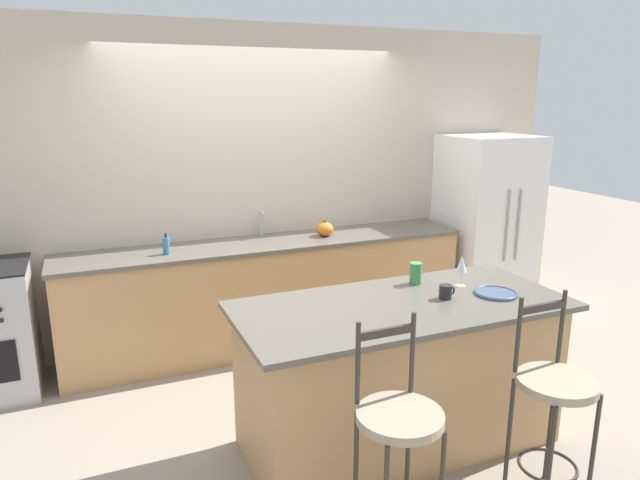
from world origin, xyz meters
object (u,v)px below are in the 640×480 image
object	(u,v)px
pumpkin_decoration	(325,229)
soap_bottle	(166,246)
bar_stool_far	(553,401)
bar_stool_near	(398,437)
dinner_plate	(496,293)
coffee_mug	(446,292)
refrigerator	(485,226)
wine_glass	(462,264)
tumbler_cup	(416,273)

from	to	relation	value
pumpkin_decoration	soap_bottle	size ratio (longest dim) A/B	0.93
pumpkin_decoration	soap_bottle	world-z (taller)	soap_bottle
bar_stool_far	pumpkin_decoration	size ratio (longest dim) A/B	7.36
bar_stool_near	pumpkin_decoration	distance (m)	2.55
dinner_plate	coffee_mug	world-z (taller)	coffee_mug
dinner_plate	soap_bottle	xyz separation A→B (m)	(-1.74, 1.71, 0.06)
bar_stool_far	pumpkin_decoration	xyz separation A→B (m)	(-0.22, 2.46, 0.39)
refrigerator	pumpkin_decoration	distance (m)	1.68
dinner_plate	soap_bottle	bearing A→B (deg)	135.41
wine_glass	dinner_plate	bearing A→B (deg)	-63.32
pumpkin_decoration	soap_bottle	bearing A→B (deg)	-177.14
tumbler_cup	coffee_mug	bearing A→B (deg)	-86.97
bar_stool_near	soap_bottle	size ratio (longest dim) A/B	6.88
wine_glass	pumpkin_decoration	size ratio (longest dim) A/B	1.35
bar_stool_far	coffee_mug	size ratio (longest dim) A/B	10.67
coffee_mug	soap_bottle	xyz separation A→B (m)	(-1.41, 1.65, 0.03)
refrigerator	pumpkin_decoration	size ratio (longest dim) A/B	11.38
dinner_plate	tumbler_cup	bearing A→B (deg)	133.05
refrigerator	dinner_plate	size ratio (longest dim) A/B	6.61
tumbler_cup	pumpkin_decoration	distance (m)	1.41
coffee_mug	tumbler_cup	size ratio (longest dim) A/B	0.75
soap_bottle	bar_stool_near	bearing A→B (deg)	-73.98
wine_glass	tumbler_cup	xyz separation A→B (m)	(-0.24, 0.16, -0.08)
refrigerator	pumpkin_decoration	bearing A→B (deg)	178.01
bar_stool_far	dinner_plate	size ratio (longest dim) A/B	4.27
coffee_mug	bar_stool_near	bearing A→B (deg)	-136.01
refrigerator	pumpkin_decoration	xyz separation A→B (m)	(-1.68, 0.06, 0.11)
coffee_mug	pumpkin_decoration	world-z (taller)	pumpkin_decoration
wine_glass	bar_stool_far	bearing A→B (deg)	-93.50
bar_stool_far	dinner_plate	xyz separation A→B (m)	(0.16, 0.68, 0.34)
dinner_plate	tumbler_cup	size ratio (longest dim) A/B	1.88
dinner_plate	soap_bottle	size ratio (longest dim) A/B	1.61
bar_stool_far	soap_bottle	xyz separation A→B (m)	(-1.58, 2.40, 0.40)
dinner_plate	pumpkin_decoration	world-z (taller)	pumpkin_decoration
soap_bottle	wine_glass	bearing A→B (deg)	-42.60
bar_stool_far	dinner_plate	distance (m)	0.78
dinner_plate	tumbler_cup	world-z (taller)	tumbler_cup
refrigerator	dinner_plate	bearing A→B (deg)	-126.94
bar_stool_near	soap_bottle	distance (m)	2.49
bar_stool_near	wine_glass	xyz separation A→B (m)	(0.95, 0.86, 0.48)
bar_stool_near	tumbler_cup	distance (m)	1.31
dinner_plate	wine_glass	bearing A→B (deg)	116.68
refrigerator	bar_stool_far	bearing A→B (deg)	-121.23
bar_stool_far	wine_glass	size ratio (longest dim) A/B	5.47
wine_glass	tumbler_cup	world-z (taller)	wine_glass
dinner_plate	tumbler_cup	distance (m)	0.51
refrigerator	bar_stool_far	world-z (taller)	refrigerator
wine_glass	tumbler_cup	size ratio (longest dim) A/B	1.47
bar_stool_near	soap_bottle	xyz separation A→B (m)	(-0.68, 2.36, 0.40)
refrigerator	dinner_plate	xyz separation A→B (m)	(-1.30, -1.72, 0.06)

